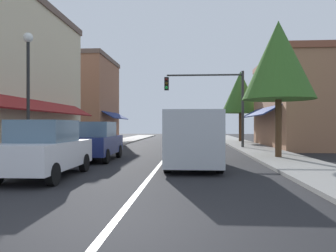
# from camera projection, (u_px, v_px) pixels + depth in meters

# --- Properties ---
(ground_plane) EXTENTS (80.00, 80.00, 0.00)m
(ground_plane) POSITION_uv_depth(u_px,v_px,m) (173.00, 149.00, 22.80)
(ground_plane) COLOR black
(sidewalk_left) EXTENTS (2.60, 56.00, 0.12)m
(sidewalk_left) POSITION_uv_depth(u_px,v_px,m) (94.00, 147.00, 23.18)
(sidewalk_left) COLOR gray
(sidewalk_left) RESTS_ON ground
(sidewalk_right) EXTENTS (2.60, 56.00, 0.12)m
(sidewalk_right) POSITION_uv_depth(u_px,v_px,m) (254.00, 148.00, 22.41)
(sidewalk_right) COLOR gray
(sidewalk_right) RESTS_ON ground
(lane_center_stripe) EXTENTS (0.14, 52.00, 0.01)m
(lane_center_stripe) POSITION_uv_depth(u_px,v_px,m) (173.00, 149.00, 22.80)
(lane_center_stripe) COLOR silver
(lane_center_stripe) RESTS_ON ground
(storefront_right_block) EXTENTS (6.43, 10.20, 6.52)m
(storefront_right_block) POSITION_uv_depth(u_px,v_px,m) (302.00, 103.00, 24.13)
(storefront_right_block) COLOR #9E6B4C
(storefront_right_block) RESTS_ON ground
(storefront_far_left) EXTENTS (6.46, 8.20, 8.39)m
(storefront_far_left) POSITION_uv_depth(u_px,v_px,m) (85.00, 100.00, 33.42)
(storefront_far_left) COLOR #8E5B42
(storefront_far_left) RESTS_ON ground
(parked_car_nearest_left) EXTENTS (1.83, 4.13, 1.77)m
(parked_car_nearest_left) POSITION_uv_depth(u_px,v_px,m) (45.00, 149.00, 10.19)
(parked_car_nearest_left) COLOR silver
(parked_car_nearest_left) RESTS_ON ground
(parked_car_second_left) EXTENTS (1.85, 4.13, 1.77)m
(parked_car_second_left) POSITION_uv_depth(u_px,v_px,m) (96.00, 141.00, 15.28)
(parked_car_second_left) COLOR navy
(parked_car_second_left) RESTS_ON ground
(van_in_lane) EXTENTS (2.01, 5.18, 2.12)m
(van_in_lane) POSITION_uv_depth(u_px,v_px,m) (193.00, 137.00, 12.82)
(van_in_lane) COLOR #B2B7BC
(van_in_lane) RESTS_ON ground
(traffic_signal_mast_arm) EXTENTS (5.46, 0.50, 5.33)m
(traffic_signal_mast_arm) POSITION_uv_depth(u_px,v_px,m) (214.00, 95.00, 22.80)
(traffic_signal_mast_arm) COLOR #333333
(traffic_signal_mast_arm) RESTS_ON ground
(street_lamp_left_near) EXTENTS (0.36, 0.36, 5.11)m
(street_lamp_left_near) POSITION_uv_depth(u_px,v_px,m) (28.00, 78.00, 12.52)
(street_lamp_left_near) COLOR black
(street_lamp_left_near) RESTS_ON ground
(tree_right_near) EXTENTS (3.41, 3.41, 6.58)m
(tree_right_near) POSITION_uv_depth(u_px,v_px,m) (278.00, 60.00, 15.71)
(tree_right_near) COLOR #4C331E
(tree_right_near) RESTS_ON ground
(tree_right_far) EXTENTS (3.54, 3.54, 6.67)m
(tree_right_far) POSITION_uv_depth(u_px,v_px,m) (240.00, 92.00, 31.13)
(tree_right_far) COLOR #4C331E
(tree_right_far) RESTS_ON ground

